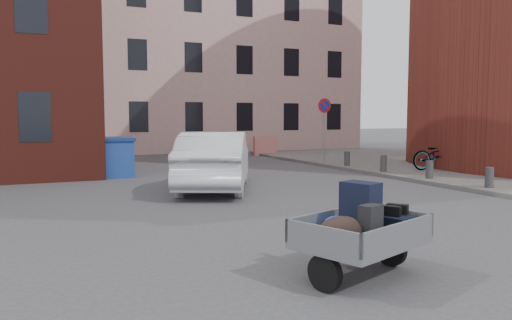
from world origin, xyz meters
name	(u,v)px	position (x,y,z in m)	size (l,w,h in m)	color
ground	(319,219)	(0.00, 0.00, 0.00)	(120.00, 120.00, 0.00)	#38383A
sidewalk	(504,172)	(10.00, 4.00, 0.06)	(9.00, 24.00, 0.12)	#474442
building_pink	(220,38)	(6.00, 22.00, 7.00)	(16.00, 8.00, 14.00)	#C09893
no_parking_sign	(324,117)	(6.00, 9.48, 2.01)	(0.60, 0.09, 2.65)	gray
bollards	(429,169)	(6.00, 3.40, 0.40)	(0.22, 9.02, 0.55)	#3A3A3D
barriers	(235,147)	(4.20, 15.00, 0.50)	(4.70, 0.18, 1.00)	red
trailer	(361,230)	(-1.41, -3.27, 0.61)	(1.88, 1.98, 1.20)	black
dumpster	(86,157)	(-3.48, 9.08, 0.66)	(3.31, 1.99, 1.31)	#204198
silver_car	(215,161)	(-0.50, 4.70, 0.80)	(1.69, 4.86, 1.60)	silver
bicycle	(438,155)	(8.12, 5.23, 0.66)	(0.72, 2.07, 1.09)	black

